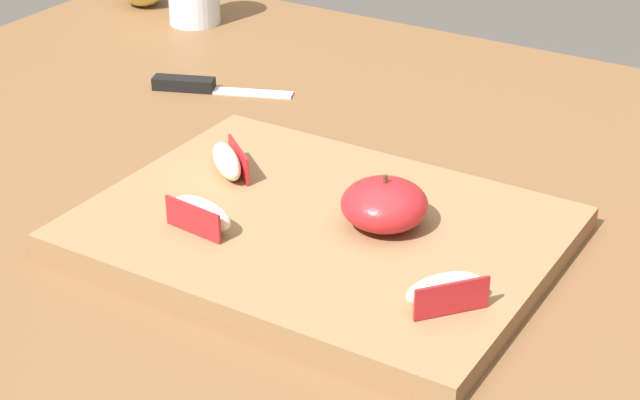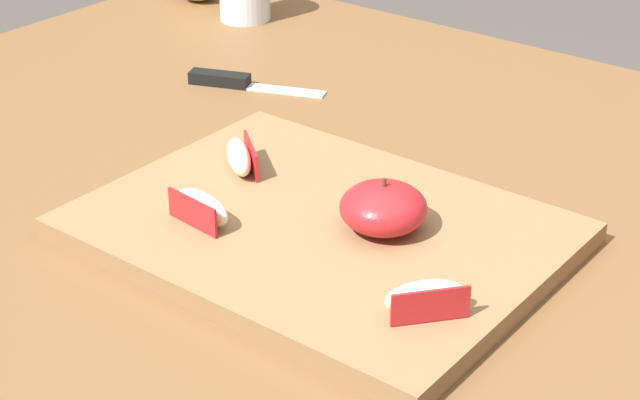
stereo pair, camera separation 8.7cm
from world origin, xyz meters
TOP-DOWN VIEW (x-y plane):
  - dining_table at (0.00, 0.00)m, footprint 1.15×0.95m
  - cutting_board at (0.08, -0.07)m, footprint 0.39×0.29m
  - apple_half_skin_up at (0.13, -0.05)m, footprint 0.07×0.07m
  - apple_wedge_middle at (0.22, -0.13)m, footprint 0.06×0.06m
  - apple_wedge_near_knife at (0.00, -0.13)m, footprint 0.06×0.03m
  - apple_wedge_front at (-0.04, -0.04)m, footprint 0.06×0.05m
  - paring_knife at (-0.22, 0.14)m, footprint 0.16×0.08m

SIDE VIEW (x-z plane):
  - dining_table at x=0.00m, z-range 0.27..1.01m
  - paring_knife at x=-0.22m, z-range 0.74..0.75m
  - cutting_board at x=0.08m, z-range 0.74..0.76m
  - apple_wedge_middle at x=0.22m, z-range 0.76..0.78m
  - apple_wedge_near_knife at x=0.00m, z-range 0.76..0.78m
  - apple_wedge_front at x=-0.04m, z-range 0.76..0.78m
  - apple_half_skin_up at x=0.13m, z-range 0.75..0.80m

